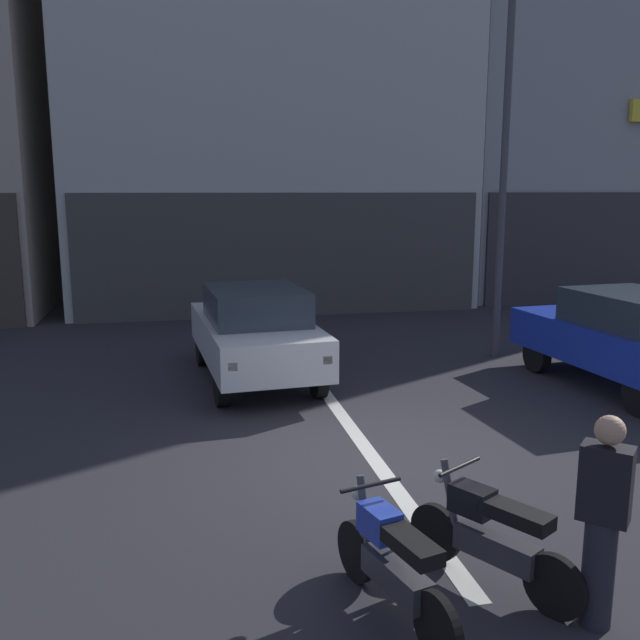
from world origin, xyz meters
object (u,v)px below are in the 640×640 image
car_blue_parked_kerbside (627,337)px  street_lamp (506,136)px  car_silver_down_street (283,267)px  person_by_motorcycles (602,520)px  motorcycle_black_row_left_mid (490,535)px  motorcycle_blue_row_leftmost (392,562)px  car_white_crossing_near (255,331)px

car_blue_parked_kerbside → street_lamp: 4.37m
car_silver_down_street → person_by_motorcycles: person_by_motorcycles is taller
car_silver_down_street → person_by_motorcycles: (-0.18, -16.82, -0.03)m
street_lamp → person_by_motorcycles: street_lamp is taller
car_blue_parked_kerbside → motorcycle_black_row_left_mid: size_ratio=2.88×
motorcycle_blue_row_leftmost → car_silver_down_street: bearing=84.2°
motorcycle_blue_row_leftmost → person_by_motorcycles: size_ratio=0.98×
car_silver_down_street → motorcycle_blue_row_leftmost: size_ratio=2.61×
car_silver_down_street → person_by_motorcycles: bearing=-90.6°
street_lamp → person_by_motorcycles: 9.31m
street_lamp → motorcycle_blue_row_leftmost: street_lamp is taller
car_silver_down_street → street_lamp: bearing=-71.5°
car_blue_parked_kerbside → motorcycle_black_row_left_mid: car_blue_parked_kerbside is taller
motorcycle_black_row_left_mid → street_lamp: bearing=63.7°
car_blue_parked_kerbside → person_by_motorcycles: size_ratio=2.54×
car_white_crossing_near → person_by_motorcycles: size_ratio=2.53×
street_lamp → motorcycle_black_row_left_mid: size_ratio=4.80×
car_silver_down_street → motorcycle_black_row_left_mid: bearing=-92.6°
car_white_crossing_near → street_lamp: (4.88, 0.79, 3.38)m
car_blue_parked_kerbside → car_silver_down_street: size_ratio=1.00×
car_silver_down_street → motorcycle_black_row_left_mid: car_silver_down_street is taller
car_blue_parked_kerbside → street_lamp: street_lamp is taller
car_blue_parked_kerbside → motorcycle_black_row_left_mid: bearing=-134.2°
car_white_crossing_near → motorcycle_black_row_left_mid: size_ratio=2.87×
motorcycle_black_row_left_mid → car_silver_down_street: bearing=87.4°
car_blue_parked_kerbside → motorcycle_blue_row_leftmost: (-5.69, -5.13, -0.43)m
car_white_crossing_near → street_lamp: 5.99m
car_blue_parked_kerbside → motorcycle_black_row_left_mid: 6.84m
car_blue_parked_kerbside → street_lamp: bearing=113.1°
street_lamp → motorcycle_black_row_left_mid: street_lamp is taller
car_white_crossing_near → motorcycle_blue_row_leftmost: (0.28, -6.88, -0.43)m
car_blue_parked_kerbside → street_lamp: (-1.08, 2.54, 3.38)m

